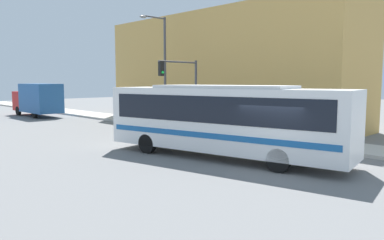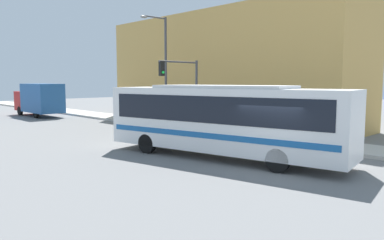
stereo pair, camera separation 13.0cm
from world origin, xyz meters
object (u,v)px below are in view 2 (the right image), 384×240
object	(u,v)px
fire_hydrant	(243,129)
pedestrian_near_corner	(167,114)
city_bus	(223,116)
parking_meter	(186,115)
street_lamp	(163,63)
pedestrian_mid_block	(261,122)
traffic_light_pole	(183,82)
delivery_truck	(39,99)

from	to	relation	value
fire_hydrant	pedestrian_near_corner	size ratio (longest dim) A/B	0.51
city_bus	parking_meter	world-z (taller)	city_bus
street_lamp	pedestrian_mid_block	distance (m)	8.98
fire_hydrant	street_lamp	size ratio (longest dim) A/B	0.10
parking_meter	street_lamp	distance (m)	4.40
city_bus	fire_hydrant	xyz separation A→B (m)	(5.11, 2.86, -1.29)
traffic_light_pole	pedestrian_mid_block	world-z (taller)	traffic_light_pole
traffic_light_pole	parking_meter	size ratio (longest dim) A/B	3.41
delivery_truck	traffic_light_pole	size ratio (longest dim) A/B	1.51
pedestrian_near_corner	city_bus	bearing A→B (deg)	-118.00
traffic_light_pole	delivery_truck	bearing A→B (deg)	96.75
pedestrian_mid_block	street_lamp	bearing A→B (deg)	96.21
traffic_light_pole	street_lamp	distance (m)	3.74
city_bus	parking_meter	xyz separation A→B (m)	(5.11, 7.86, -0.77)
delivery_truck	pedestrian_mid_block	xyz separation A→B (m)	(4.07, -22.97, -0.70)
delivery_truck	parking_meter	xyz separation A→B (m)	(3.21, -17.30, -0.62)
city_bus	pedestrian_near_corner	bearing A→B (deg)	51.03
city_bus	fire_hydrant	size ratio (longest dim) A/B	14.43
delivery_truck	pedestrian_mid_block	world-z (taller)	delivery_truck
delivery_truck	fire_hydrant	bearing A→B (deg)	-81.81
delivery_truck	traffic_light_pole	world-z (taller)	traffic_light_pole
fire_hydrant	pedestrian_near_corner	world-z (taller)	pedestrian_near_corner
pedestrian_near_corner	pedestrian_mid_block	xyz separation A→B (m)	(0.44, -8.21, 0.04)
city_bus	fire_hydrant	world-z (taller)	city_bus
city_bus	pedestrian_mid_block	distance (m)	6.42
fire_hydrant	pedestrian_mid_block	bearing A→B (deg)	-37.90
parking_meter	pedestrian_near_corner	xyz separation A→B (m)	(0.42, 2.54, -0.12)
pedestrian_mid_block	city_bus	bearing A→B (deg)	-159.87
parking_meter	pedestrian_near_corner	world-z (taller)	pedestrian_near_corner
street_lamp	fire_hydrant	bearing A→B (deg)	-89.84
street_lamp	pedestrian_near_corner	xyz separation A→B (m)	(0.44, 0.09, -3.77)
fire_hydrant	parking_meter	size ratio (longest dim) A/B	0.59
delivery_truck	parking_meter	size ratio (longest dim) A/B	5.15
city_bus	pedestrian_near_corner	size ratio (longest dim) A/B	7.30
city_bus	fire_hydrant	bearing A→B (deg)	18.29
traffic_light_pole	fire_hydrant	bearing A→B (deg)	-75.61
fire_hydrant	traffic_light_pole	world-z (taller)	traffic_light_pole
pedestrian_near_corner	traffic_light_pole	bearing A→B (deg)	-113.50
street_lamp	parking_meter	bearing A→B (deg)	-89.52
pedestrian_mid_block	delivery_truck	bearing A→B (deg)	100.06
delivery_truck	pedestrian_mid_block	bearing A→B (deg)	-79.94
traffic_light_pole	parking_meter	distance (m)	2.66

